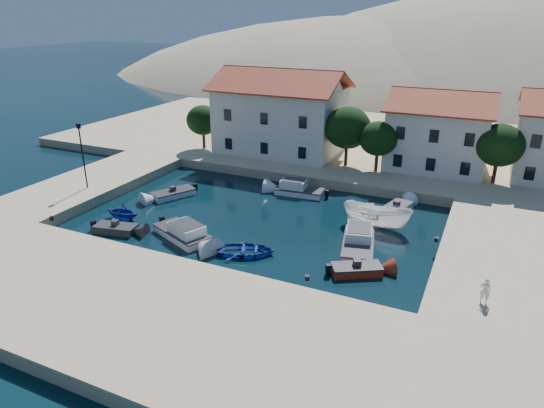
{
  "coord_description": "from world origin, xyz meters",
  "views": [
    {
      "loc": [
        17.26,
        -24.38,
        16.97
      ],
      "look_at": [
        1.55,
        9.38,
        2.0
      ],
      "focal_mm": 32.0,
      "sensor_mm": 36.0,
      "label": 1
    }
  ],
  "objects": [
    {
      "name": "lamppost",
      "position": [
        -17.5,
        8.0,
        4.75
      ],
      "size": [
        0.35,
        0.25,
        6.22
      ],
      "color": "black",
      "rests_on": "quay_west"
    },
    {
      "name": "bollards",
      "position": [
        2.8,
        3.87,
        1.15
      ],
      "size": [
        29.36,
        9.56,
        0.3
      ],
      "color": "black",
      "rests_on": "ground"
    },
    {
      "name": "quay_north",
      "position": [
        2.0,
        38.0,
        0.5
      ],
      "size": [
        80.0,
        36.0,
        1.0
      ],
      "primitive_type": "cube",
      "color": "beige",
      "rests_on": "ground"
    },
    {
      "name": "rowboat_west",
      "position": [
        -10.9,
        5.27,
        0.0
      ],
      "size": [
        3.34,
        2.93,
        1.68
      ],
      "primitive_type": "imported",
      "rotation": [
        0.0,
        0.0,
        -1.51
      ],
      "color": "#1B3899",
      "rests_on": "ground"
    },
    {
      "name": "motorboat_white_ne",
      "position": [
        10.4,
        16.91,
        0.29
      ],
      "size": [
        2.6,
        3.97,
        1.25
      ],
      "rotation": [
        0.0,
        0.0,
        1.31
      ],
      "color": "white",
      "rests_on": "ground"
    },
    {
      "name": "building_left",
      "position": [
        -6.0,
        28.0,
        5.94
      ],
      "size": [
        14.7,
        9.45,
        9.7
      ],
      "color": "silver",
      "rests_on": "quay_north"
    },
    {
      "name": "pedestrian",
      "position": [
        18.28,
        2.81,
        1.81
      ],
      "size": [
        0.61,
        0.42,
        1.62
      ],
      "primitive_type": "imported",
      "rotation": [
        0.0,
        0.0,
        3.08
      ],
      "color": "white",
      "rests_on": "quay_east"
    },
    {
      "name": "cabin_cruiser_east",
      "position": [
        9.24,
        8.45,
        0.48
      ],
      "size": [
        3.49,
        6.03,
        1.6
      ],
      "rotation": [
        0.0,
        0.0,
        1.79
      ],
      "color": "white",
      "rests_on": "ground"
    },
    {
      "name": "building_mid",
      "position": [
        12.0,
        29.0,
        5.22
      ],
      "size": [
        10.5,
        8.4,
        8.3
      ],
      "color": "silver",
      "rests_on": "quay_north"
    },
    {
      "name": "motorboat_red_se",
      "position": [
        10.19,
        4.66,
        0.3
      ],
      "size": [
        3.71,
        3.04,
        1.25
      ],
      "rotation": [
        0.0,
        0.0,
        0.53
      ],
      "color": "maroon",
      "rests_on": "ground"
    },
    {
      "name": "rowboat_south",
      "position": [
        1.94,
        4.0,
        0.0
      ],
      "size": [
        5.19,
        4.51,
        0.9
      ],
      "primitive_type": "imported",
      "rotation": [
        0.0,
        0.0,
        1.96
      ],
      "color": "#1B3899",
      "rests_on": "ground"
    },
    {
      "name": "trees",
      "position": [
        4.51,
        25.46,
        4.84
      ],
      "size": [
        37.3,
        5.3,
        6.45
      ],
      "color": "#382314",
      "rests_on": "quay_north"
    },
    {
      "name": "boat_east",
      "position": [
        9.58,
        12.82,
        0.0
      ],
      "size": [
        5.96,
        2.53,
        2.26
      ],
      "primitive_type": "imported",
      "rotation": [
        0.0,
        0.0,
        1.51
      ],
      "color": "white",
      "rests_on": "ground"
    },
    {
      "name": "hills",
      "position": [
        20.64,
        123.62,
        -23.4
      ],
      "size": [
        254.0,
        176.0,
        99.0
      ],
      "color": "tan",
      "rests_on": "ground"
    },
    {
      "name": "quay_east",
      "position": [
        20.5,
        10.0,
        0.5
      ],
      "size": [
        11.0,
        20.0,
        1.0
      ],
      "primitive_type": "cube",
      "color": "beige",
      "rests_on": "ground"
    },
    {
      "name": "quay_south",
      "position": [
        0.0,
        -6.0,
        0.5
      ],
      "size": [
        52.0,
        12.0,
        1.0
      ],
      "primitive_type": "cube",
      "color": "beige",
      "rests_on": "ground"
    },
    {
      "name": "cabin_cruiser_north",
      "position": [
        0.85,
        17.33,
        0.48
      ],
      "size": [
        4.84,
        2.37,
        1.6
      ],
      "rotation": [
        0.0,
        0.0,
        3.23
      ],
      "color": "white",
      "rests_on": "ground"
    },
    {
      "name": "motorboat_white_west",
      "position": [
        -10.12,
        11.59,
        0.29
      ],
      "size": [
        3.54,
        4.53,
        1.25
      ],
      "rotation": [
        0.0,
        0.0,
        -2.05
      ],
      "color": "white",
      "rests_on": "ground"
    },
    {
      "name": "cabin_cruiser_south",
      "position": [
        -4.04,
        4.35,
        0.48
      ],
      "size": [
        5.83,
        4.21,
        1.6
      ],
      "rotation": [
        0.0,
        0.0,
        -0.4
      ],
      "color": "white",
      "rests_on": "ground"
    },
    {
      "name": "ground",
      "position": [
        0.0,
        0.0,
        0.0
      ],
      "size": [
        400.0,
        400.0,
        0.0
      ],
      "primitive_type": "plane",
      "color": "black",
      "rests_on": "ground"
    },
    {
      "name": "motorboat_grey_sw",
      "position": [
        -9.55,
        2.88,
        0.3
      ],
      "size": [
        3.68,
        2.2,
        1.25
      ],
      "rotation": [
        0.0,
        0.0,
        0.21
      ],
      "color": "#2E2E33",
      "rests_on": "ground"
    },
    {
      "name": "quay_west",
      "position": [
        -19.0,
        10.0,
        0.5
      ],
      "size": [
        8.0,
        20.0,
        1.0
      ],
      "primitive_type": "cube",
      "color": "beige",
      "rests_on": "ground"
    }
  ]
}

